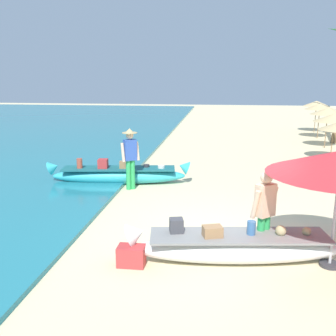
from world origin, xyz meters
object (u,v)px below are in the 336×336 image
Objects in this scene: person_vendor_hatted at (130,154)px; person_tourist_customer at (265,209)px; boat_white_foreground at (238,246)px; cooler_box at (131,256)px; boat_cyan_midground at (119,175)px.

person_vendor_hatted is 1.13× the size of person_tourist_customer.
boat_white_foreground is 1.95m from cooler_box.
boat_white_foreground is 0.92× the size of boat_cyan_midground.
boat_white_foreground is at bearing -53.96° from boat_cyan_midground.
boat_cyan_midground is 6.07m from person_tourist_customer.
person_vendor_hatted is at bearing 125.05° from boat_white_foreground.
person_vendor_hatted is (0.52, -0.56, 0.78)m from boat_cyan_midground.
boat_white_foreground is at bearing -145.98° from person_tourist_customer.
cooler_box is at bearing -76.76° from person_vendor_hatted.
cooler_box is at bearing -162.75° from person_tourist_customer.
person_tourist_customer reaches higher than cooler_box.
boat_cyan_midground is at bearing 132.79° from person_vendor_hatted.
boat_cyan_midground reaches higher than boat_white_foreground.
person_tourist_customer reaches higher than boat_white_foreground.
boat_cyan_midground is (-3.53, 4.85, -0.00)m from boat_white_foreground.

